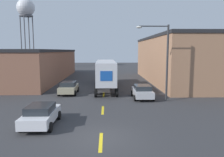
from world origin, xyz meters
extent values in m
plane|color=#333335|center=(0.00, 0.00, 0.00)|extent=(160.00, 160.00, 0.00)
cube|color=yellow|center=(0.00, -0.57, 0.00)|extent=(0.20, 2.65, 0.01)
cube|color=yellow|center=(0.00, 6.02, 0.00)|extent=(0.20, 2.65, 0.01)
cube|color=yellow|center=(0.00, 12.60, 0.00)|extent=(0.20, 2.65, 0.01)
cube|color=brown|center=(-12.19, 26.43, 2.44)|extent=(9.84, 27.61, 4.87)
cube|color=#232326|center=(-12.19, 26.43, 5.07)|extent=(10.04, 27.81, 0.40)
cube|color=#9E7051|center=(11.40, 23.27, 3.48)|extent=(8.25, 24.80, 6.95)
cube|color=#232326|center=(11.40, 23.27, 7.15)|extent=(8.45, 25.00, 0.40)
cube|color=black|center=(0.15, 22.46, 1.81)|extent=(2.25, 2.99, 2.61)
cube|color=silver|center=(0.24, 15.62, 2.43)|extent=(2.46, 10.15, 2.64)
cube|color=#194CA3|center=(0.31, 10.55, 2.43)|extent=(1.28, 0.05, 1.06)
cylinder|color=black|center=(1.31, 22.85, 0.51)|extent=(0.29, 1.02, 1.01)
cylinder|color=black|center=(-1.01, 22.82, 0.51)|extent=(0.29, 1.02, 1.01)
cylinder|color=black|center=(1.33, 21.66, 0.51)|extent=(0.29, 1.02, 1.01)
cylinder|color=black|center=(-1.00, 21.63, 0.51)|extent=(0.29, 1.02, 1.01)
cylinder|color=black|center=(1.44, 12.78, 0.51)|extent=(0.29, 1.02, 1.01)
cylinder|color=black|center=(-0.88, 12.75, 0.51)|extent=(0.29, 1.02, 1.01)
cylinder|color=black|center=(1.46, 11.38, 0.51)|extent=(0.29, 1.02, 1.01)
cylinder|color=black|center=(-0.86, 11.35, 0.51)|extent=(0.29, 1.02, 1.01)
cube|color=tan|center=(-4.15, 13.32, 0.64)|extent=(1.84, 4.11, 0.66)
cube|color=#23282D|center=(-4.15, 13.19, 1.21)|extent=(1.62, 2.14, 0.48)
cylinder|color=black|center=(-3.23, 14.59, 0.32)|extent=(0.22, 0.63, 0.63)
cylinder|color=black|center=(-5.07, 14.59, 0.32)|extent=(0.22, 0.63, 0.63)
cylinder|color=black|center=(-3.23, 12.04, 0.32)|extent=(0.22, 0.63, 0.63)
cylinder|color=black|center=(-5.07, 12.04, 0.32)|extent=(0.22, 0.63, 0.63)
cube|color=silver|center=(-4.15, 2.31, 0.64)|extent=(1.84, 4.11, 0.66)
cube|color=#23282D|center=(-4.15, 2.19, 1.21)|extent=(1.62, 2.14, 0.48)
cylinder|color=black|center=(-3.23, 3.59, 0.32)|extent=(0.22, 0.63, 0.63)
cylinder|color=black|center=(-5.07, 3.59, 0.32)|extent=(0.22, 0.63, 0.63)
cylinder|color=black|center=(-3.23, 1.04, 0.32)|extent=(0.22, 0.63, 0.63)
cylinder|color=black|center=(-5.07, 1.04, 0.32)|extent=(0.22, 0.63, 0.63)
cube|color=#B2B2B7|center=(4.15, 10.60, 0.64)|extent=(1.84, 4.11, 0.66)
cube|color=#23282D|center=(4.15, 10.48, 1.21)|extent=(1.62, 2.14, 0.48)
cylinder|color=black|center=(5.07, 11.88, 0.32)|extent=(0.22, 0.63, 0.63)
cylinder|color=black|center=(3.23, 11.88, 0.32)|extent=(0.22, 0.63, 0.63)
cylinder|color=black|center=(5.07, 9.33, 0.32)|extent=(0.22, 0.63, 0.63)
cylinder|color=black|center=(3.23, 9.33, 0.32)|extent=(0.22, 0.63, 0.63)
cylinder|color=#47474C|center=(-21.03, 52.92, 7.59)|extent=(0.28, 0.28, 15.18)
cylinder|color=#47474C|center=(-22.80, 54.69, 7.59)|extent=(0.28, 0.28, 15.18)
cylinder|color=#47474C|center=(-24.56, 52.92, 7.59)|extent=(0.28, 0.28, 15.18)
cylinder|color=#47474C|center=(-22.80, 51.15, 7.59)|extent=(0.28, 0.28, 15.18)
cylinder|color=#4C4C51|center=(-22.80, 52.92, 14.98)|extent=(3.81, 3.81, 0.30)
sphere|color=silver|center=(-22.80, 52.92, 17.32)|extent=(5.04, 5.04, 5.04)
cylinder|color=#2D2D30|center=(6.39, 9.28, 3.80)|extent=(0.20, 0.20, 7.61)
cylinder|color=#2D2D30|center=(4.95, 9.28, 7.46)|extent=(2.87, 0.11, 0.11)
ellipsoid|color=silver|center=(3.52, 9.28, 7.36)|extent=(0.56, 0.32, 0.22)
camera|label=1|loc=(0.33, -12.30, 5.11)|focal=35.00mm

